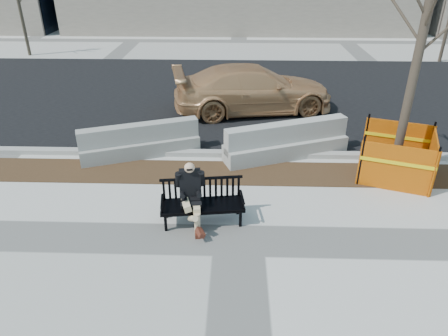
{
  "coord_description": "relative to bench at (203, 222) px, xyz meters",
  "views": [
    {
      "loc": [
        -0.08,
        -6.2,
        4.81
      ],
      "look_at": [
        -0.31,
        1.16,
        0.9
      ],
      "focal_mm": 33.29,
      "sensor_mm": 36.0,
      "label": 1
    }
  ],
  "objects": [
    {
      "name": "curb",
      "position": [
        0.71,
        2.99,
        0.06
      ],
      "size": [
        60.0,
        0.25,
        0.12
      ],
      "primitive_type": "cube",
      "color": "#9E9B93",
      "rests_on": "ground"
    },
    {
      "name": "jersey_barrier_right",
      "position": [
        1.93,
        3.0,
        0.0
      ],
      "size": [
        3.3,
        1.8,
        0.94
      ],
      "primitive_type": null,
      "rotation": [
        0.0,
        0.0,
        0.37
      ],
      "color": "#A4A299",
      "rests_on": "ground"
    },
    {
      "name": "jersey_barrier_left",
      "position": [
        -1.85,
        2.94,
        0.0
      ],
      "size": [
        3.07,
        1.65,
        0.87
      ],
      "primitive_type": null,
      "rotation": [
        0.0,
        0.0,
        0.36
      ],
      "color": "gray",
      "rests_on": "ground"
    },
    {
      "name": "seated_man",
      "position": [
        -0.22,
        0.02,
        0.0
      ],
      "size": [
        0.65,
        0.96,
        1.26
      ],
      "primitive_type": null,
      "rotation": [
        0.0,
        0.0,
        0.13
      ],
      "color": "black",
      "rests_on": "ground"
    },
    {
      "name": "far_tree_left",
      "position": [
        -9.89,
        14.18,
        0.0
      ],
      "size": [
        1.94,
        1.94,
        4.69
      ],
      "primitive_type": null,
      "rotation": [
        0.0,
        0.0,
        0.13
      ],
      "color": "#453B2C",
      "rests_on": "ground"
    },
    {
      "name": "sedan",
      "position": [
        1.17,
        6.41,
        0.0
      ],
      "size": [
        5.48,
        3.1,
        1.5
      ],
      "primitive_type": "imported",
      "rotation": [
        0.0,
        0.0,
        1.77
      ],
      "color": "tan",
      "rests_on": "ground"
    },
    {
      "name": "ground",
      "position": [
        0.71,
        -0.56,
        0.0
      ],
      "size": [
        120.0,
        120.0,
        0.0
      ],
      "primitive_type": "plane",
      "color": "beige",
      "rests_on": "ground"
    },
    {
      "name": "bench",
      "position": [
        0.0,
        0.0,
        0.0
      ],
      "size": [
        1.72,
        0.8,
        0.88
      ],
      "primitive_type": null,
      "rotation": [
        0.0,
        0.0,
        0.13
      ],
      "color": "black",
      "rests_on": "ground"
    },
    {
      "name": "asphalt_street",
      "position": [
        0.71,
        8.24,
        0.0
      ],
      "size": [
        60.0,
        10.4,
        0.01
      ],
      "primitive_type": "cube",
      "color": "black",
      "rests_on": "ground"
    },
    {
      "name": "far_tree_right",
      "position": [
        10.33,
        13.53,
        0.0
      ],
      "size": [
        1.87,
        1.87,
        4.65
      ],
      "primitive_type": null,
      "rotation": [
        0.0,
        0.0,
        -0.09
      ],
      "color": "#42362A",
      "rests_on": "ground"
    },
    {
      "name": "mulch_strip",
      "position": [
        0.71,
        2.04,
        0.0
      ],
      "size": [
        40.0,
        1.2,
        0.02
      ],
      "primitive_type": "cube",
      "color": "#47301C",
      "rests_on": "ground"
    },
    {
      "name": "tree_fence",
      "position": [
        4.38,
        2.05,
        0.0
      ],
      "size": [
        3.04,
        3.04,
        5.98
      ],
      "primitive_type": null,
      "rotation": [
        0.0,
        0.0,
        -0.33
      ],
      "color": "orange",
      "rests_on": "ground"
    }
  ]
}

